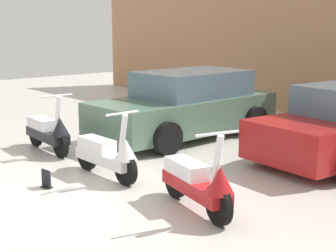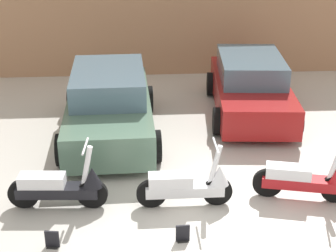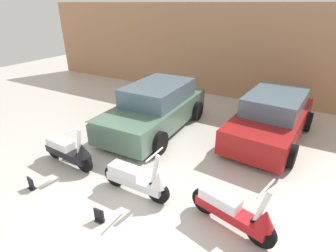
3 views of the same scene
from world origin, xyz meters
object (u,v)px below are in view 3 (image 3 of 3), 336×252
scooter_front_left (69,151)px  scooter_front_right (138,179)px  scooter_front_center (235,211)px  placard_near_left_scooter (31,184)px  placard_near_right_scooter (99,216)px  car_rear_left (156,108)px  car_rear_center (272,118)px

scooter_front_left → scooter_front_right: (1.99, -0.07, -0.01)m
scooter_front_center → placard_near_left_scooter: (-3.93, -1.00, -0.27)m
scooter_front_right → placard_near_right_scooter: size_ratio=5.87×
scooter_front_center → car_rear_left: 4.28m
scooter_front_right → placard_near_right_scooter: scooter_front_right is taller
scooter_front_left → scooter_front_center: (3.90, -0.02, -0.00)m
scooter_front_right → placard_near_right_scooter: bearing=-101.1°
scooter_front_left → placard_near_right_scooter: bearing=-25.3°
scooter_front_right → scooter_front_center: 1.91m
car_rear_center → placard_near_right_scooter: car_rear_center is taller
scooter_front_right → scooter_front_center: bearing=1.6°
scooter_front_right → placard_near_right_scooter: (-0.18, -0.93, -0.26)m
placard_near_left_scooter → placard_near_right_scooter: 1.84m
scooter_front_left → car_rear_left: bearing=80.4°
car_rear_left → car_rear_center: (3.14, 1.01, -0.03)m
car_rear_left → placard_near_right_scooter: size_ratio=15.34×
car_rear_left → car_rear_center: car_rear_left is taller
scooter_front_center → placard_near_right_scooter: scooter_front_center is taller
car_rear_left → scooter_front_right: bearing=24.0°
scooter_front_center → scooter_front_left: bearing=-166.6°
scooter_front_center → car_rear_center: car_rear_center is taller
car_rear_center → placard_near_left_scooter: (-3.81, -4.78, -0.49)m
car_rear_center → placard_near_right_scooter: size_ratio=14.86×
scooter_front_right → scooter_front_left: bearing=177.8°
placard_near_left_scooter → placard_near_right_scooter: bearing=0.6°
placard_near_right_scooter → scooter_front_right: bearing=79.0°
car_rear_center → placard_near_left_scooter: car_rear_center is taller
placard_near_left_scooter → car_rear_center: bearing=51.4°
scooter_front_center → car_rear_left: size_ratio=0.39×
car_rear_left → placard_near_left_scooter: bearing=-11.6°
scooter_front_right → car_rear_center: bearing=64.9°
placard_near_left_scooter → placard_near_right_scooter: (1.84, 0.02, 0.00)m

